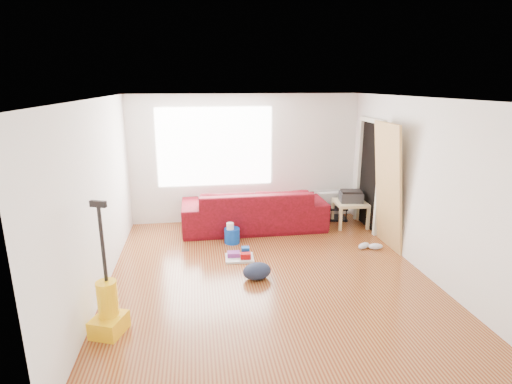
{
  "coord_description": "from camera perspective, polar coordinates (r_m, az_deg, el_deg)",
  "views": [
    {
      "loc": [
        -0.98,
        -5.19,
        2.69
      ],
      "look_at": [
        -0.09,
        0.6,
        1.09
      ],
      "focal_mm": 28.0,
      "sensor_mm": 36.0,
      "label": 1
    }
  ],
  "objects": [
    {
      "name": "room",
      "position": [
        5.63,
        2.29,
        0.5
      ],
      "size": [
        4.51,
        5.01,
        2.51
      ],
      "color": "maroon",
      "rests_on": "ground"
    },
    {
      "name": "door_panel",
      "position": [
        7.22,
        17.66,
        -7.35
      ],
      "size": [
        0.26,
        0.84,
        2.09
      ],
      "primitive_type": "cube",
      "rotation": [
        0.0,
        -0.1,
        0.0
      ],
      "color": "#AC8946",
      "rests_on": "ground"
    },
    {
      "name": "vacuum",
      "position": [
        4.87,
        -20.37,
        -15.41
      ],
      "size": [
        0.43,
        0.45,
        1.51
      ],
      "rotation": [
        0.0,
        0.0,
        -0.38
      ],
      "color": "yellow",
      "rests_on": "ground"
    },
    {
      "name": "tv_stand",
      "position": [
        8.27,
        10.27,
        -2.9
      ],
      "size": [
        0.78,
        0.52,
        0.27
      ],
      "rotation": [
        0.0,
        0.0,
        -0.16
      ],
      "color": "black",
      "rests_on": "ground"
    },
    {
      "name": "sofa",
      "position": [
        7.7,
        -0.33,
        -5.14
      ],
      "size": [
        2.68,
        1.05,
        0.78
      ],
      "primitive_type": "imported",
      "rotation": [
        0.0,
        0.0,
        3.14
      ],
      "color": "#330808",
      "rests_on": "ground"
    },
    {
      "name": "side_table",
      "position": [
        7.93,
        13.34,
        -1.87
      ],
      "size": [
        0.62,
        0.62,
        0.48
      ],
      "rotation": [
        0.0,
        0.0,
        -0.06
      ],
      "color": "#CBBA7C",
      "rests_on": "ground"
    },
    {
      "name": "toilet_paper",
      "position": [
        6.92,
        -3.7,
        -5.91
      ],
      "size": [
        0.12,
        0.12,
        0.11
      ],
      "primitive_type": "cylinder",
      "color": "white",
      "rests_on": "bucket"
    },
    {
      "name": "printer",
      "position": [
        7.88,
        13.42,
        -0.59
      ],
      "size": [
        0.47,
        0.39,
        0.22
      ],
      "rotation": [
        0.0,
        0.0,
        -0.16
      ],
      "color": "#2C2D30",
      "rests_on": "side_table"
    },
    {
      "name": "backpack",
      "position": [
        5.82,
        0.14,
        -12.24
      ],
      "size": [
        0.5,
        0.45,
        0.23
      ],
      "primitive_type": "ellipsoid",
      "rotation": [
        0.0,
        0.0,
        0.32
      ],
      "color": "black",
      "rests_on": "ground"
    },
    {
      "name": "bucket",
      "position": [
        7.03,
        -3.42,
        -7.23
      ],
      "size": [
        0.31,
        0.31,
        0.27
      ],
      "primitive_type": "cylinder",
      "rotation": [
        0.0,
        0.0,
        0.2
      ],
      "color": "#0B43B6",
      "rests_on": "ground"
    },
    {
      "name": "tv",
      "position": [
        8.18,
        10.37,
        -0.94
      ],
      "size": [
        0.58,
        0.08,
        0.34
      ],
      "primitive_type": "imported",
      "rotation": [
        0.0,
        0.0,
        3.14
      ],
      "color": "black",
      "rests_on": "tv_stand"
    },
    {
      "name": "cleaning_tray",
      "position": [
        6.4,
        -2.28,
        -9.11
      ],
      "size": [
        0.46,
        0.38,
        0.16
      ],
      "rotation": [
        0.0,
        0.0,
        -0.06
      ],
      "color": "silver",
      "rests_on": "ground"
    },
    {
      "name": "sneakers",
      "position": [
        7.01,
        15.92,
        -7.44
      ],
      "size": [
        0.45,
        0.23,
        0.1
      ],
      "rotation": [
        0.0,
        0.0,
        0.03
      ],
      "color": "silver",
      "rests_on": "ground"
    }
  ]
}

